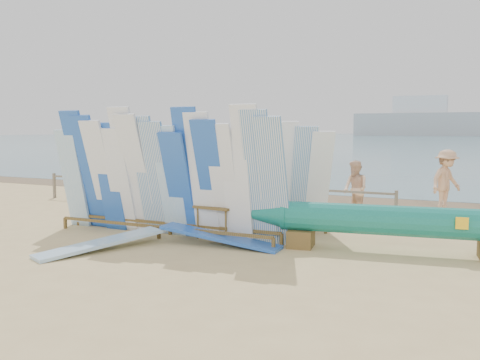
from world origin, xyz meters
The scene contains 21 objects.
ground centered at (0.00, 0.00, 0.00)m, with size 160.00×160.00×0.00m, color #D3B77A.
ocean centered at (0.00, 128.00, 0.00)m, with size 320.00×240.00×0.02m, color slate.
wet_sand_strip centered at (0.00, 7.20, 0.00)m, with size 40.00×2.60×0.01m, color brown.
distant_ship centered at (-12.00, 180.00, 5.31)m, with size 45.00×8.00×14.00m.
fence centered at (0.00, 3.00, 0.63)m, with size 12.08×0.08×0.90m.
main_surfboard_rack centered at (1.37, -0.88, 1.36)m, with size 6.04×1.02×3.02m.
side_surfboard_rack centered at (3.68, 0.70, 1.26)m, with size 2.40×1.93×2.80m.
outrigger_canoe centered at (6.41, -0.23, 0.62)m, with size 6.86×1.55×0.97m.
vendor_table centered at (2.58, -0.55, 0.41)m, with size 0.99×0.75×1.23m.
flat_board_d centered at (2.96, -1.15, 0.00)m, with size 0.56×2.70×0.07m, color blue.
flat_board_b centered at (0.91, -2.57, 0.00)m, with size 0.56×2.70×0.07m, color #87B6D9.
beach_chair_left centered at (-0.13, 3.57, 0.25)m, with size 0.75×0.76×0.87m.
beach_chair_right centered at (1.73, 3.85, 0.24)m, with size 0.58×0.59×0.82m.
stroller centered at (1.76, 3.92, 0.40)m, with size 0.58×0.78×1.00m.
beachgoer_extra_1 centered at (-7.10, 5.69, 0.83)m, with size 0.97×0.42×1.65m, color #8C6042.
beachgoer_9 centered at (7.04, 5.81, 0.94)m, with size 1.22×0.50×1.88m, color tan.
beachgoer_11 centered at (-4.38, 6.35, 0.92)m, with size 1.71×0.55×1.85m, color beige.
beachgoer_8 centered at (4.79, 3.60, 0.81)m, with size 0.79×0.38×1.62m, color beige.
beachgoer_4 centered at (0.36, 4.07, 0.80)m, with size 0.94×0.41×1.60m, color #8C6042.
beachgoer_3 centered at (-2.58, 6.16, 0.93)m, with size 1.20×0.49×1.85m, color tan.
beachgoer_6 centered at (1.89, 3.97, 0.79)m, with size 0.77×0.37×1.57m, color tan.
Camera 1 is at (7.93, -10.65, 2.51)m, focal length 38.00 mm.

